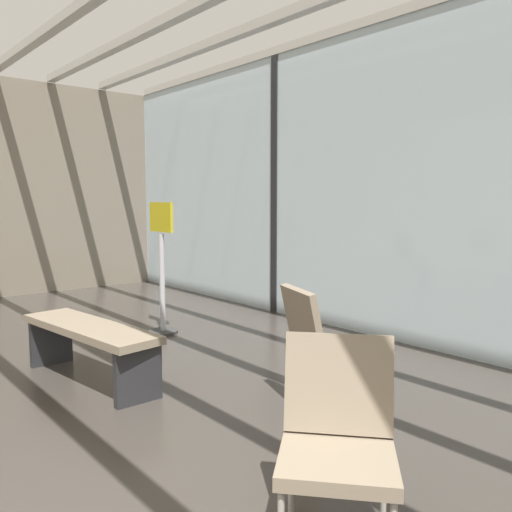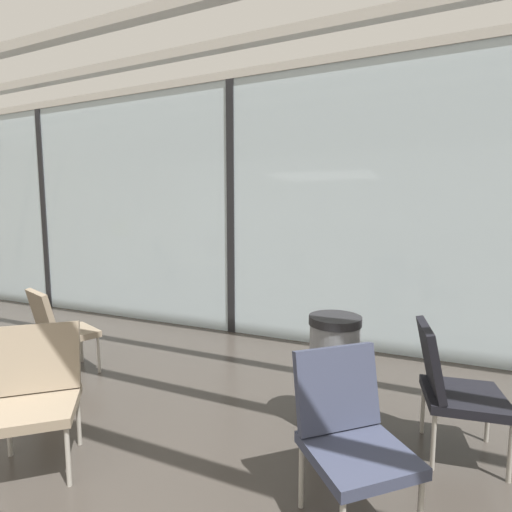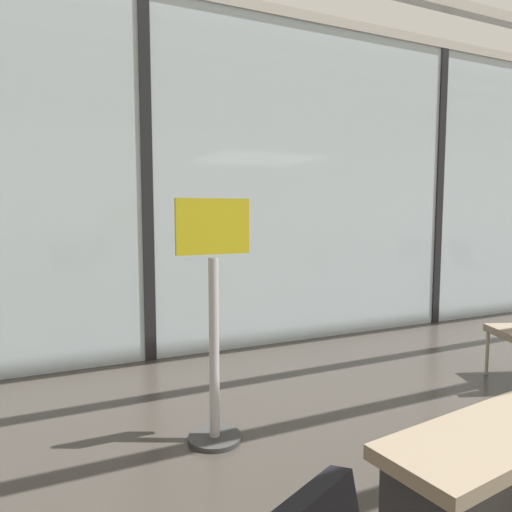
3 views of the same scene
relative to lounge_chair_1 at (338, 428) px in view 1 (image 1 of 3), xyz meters
name	(u,v)px [view 1 (image 1 of 3)]	position (x,y,z in m)	size (l,w,h in m)	color
window_mullion_0	(277,187)	(-3.60, 2.93, 1.14)	(0.10, 0.12, 3.26)	black
lounge_chair_1	(338,428)	(0.00, 0.00, 0.00)	(0.71, 0.71, 0.87)	#7F705B
lounge_chair_2	(319,340)	(-1.02, 0.98, 0.00)	(0.63, 0.66, 0.87)	#7F705B
waiting_bench	(89,338)	(-2.60, -0.02, -0.13)	(1.54, 0.58, 0.47)	#7F705B
info_sign	(162,272)	(-3.58, 1.22, 0.18)	(0.44, 0.32, 1.44)	#333333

